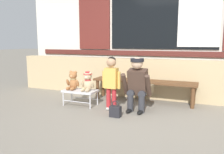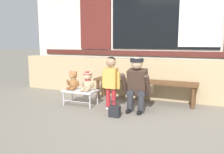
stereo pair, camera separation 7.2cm
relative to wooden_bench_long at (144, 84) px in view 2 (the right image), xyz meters
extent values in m
plane|color=gray|center=(0.19, -1.06, -0.37)|extent=(60.00, 60.00, 0.00)
cube|color=tan|center=(0.19, 0.37, 0.05)|extent=(6.88, 0.25, 0.85)
cube|color=silver|center=(0.19, 0.89, 1.42)|extent=(7.02, 0.20, 3.58)
cube|color=#56231E|center=(0.19, 0.77, 0.58)|extent=(6.45, 0.04, 0.12)
cube|color=black|center=(0.19, 0.78, 1.38)|extent=(2.40, 0.03, 1.40)
cube|color=white|center=(0.97, 0.76, 1.38)|extent=(0.85, 0.02, 1.29)
cube|color=maroon|center=(-1.49, 0.77, 1.38)|extent=(0.84, 0.05, 1.43)
cube|color=brown|center=(0.00, -0.14, 0.05)|extent=(2.10, 0.11, 0.04)
cube|color=brown|center=(0.00, 0.00, 0.05)|extent=(2.10, 0.11, 0.04)
cube|color=brown|center=(0.00, 0.14, 0.05)|extent=(2.10, 0.11, 0.04)
cylinder|color=brown|center=(-0.97, -0.14, -0.17)|extent=(0.07, 0.07, 0.40)
cylinder|color=brown|center=(-0.97, 0.14, -0.17)|extent=(0.07, 0.07, 0.40)
cylinder|color=brown|center=(0.97, -0.14, -0.17)|extent=(0.07, 0.07, 0.40)
cylinder|color=brown|center=(0.97, 0.14, -0.17)|extent=(0.07, 0.07, 0.40)
cube|color=silver|center=(-1.04, -0.75, -0.09)|extent=(0.64, 0.36, 0.04)
cylinder|color=silver|center=(-1.33, -0.90, -0.24)|extent=(0.02, 0.02, 0.26)
cylinder|color=silver|center=(-1.33, -0.60, -0.24)|extent=(0.02, 0.02, 0.26)
cylinder|color=silver|center=(-0.75, -0.90, -0.24)|extent=(0.02, 0.02, 0.26)
cylinder|color=silver|center=(-0.75, -0.60, -0.24)|extent=(0.02, 0.02, 0.26)
cylinder|color=silver|center=(-1.04, -0.90, -0.27)|extent=(0.58, 0.02, 0.02)
cylinder|color=silver|center=(-1.04, -0.60, -0.27)|extent=(0.58, 0.02, 0.02)
ellipsoid|color=#A86B3D|center=(-1.20, -0.73, 0.04)|extent=(0.17, 0.14, 0.22)
sphere|color=#A86B3D|center=(-1.20, -0.74, 0.20)|extent=(0.15, 0.15, 0.15)
sphere|color=#E1955B|center=(-1.20, -0.79, 0.19)|extent=(0.06, 0.06, 0.06)
sphere|color=#A86B3D|center=(-1.25, -0.73, 0.26)|extent=(0.06, 0.06, 0.06)
ellipsoid|color=#A86B3D|center=(-1.31, -0.76, 0.06)|extent=(0.06, 0.11, 0.16)
ellipsoid|color=#A86B3D|center=(-1.25, -0.84, -0.04)|extent=(0.06, 0.15, 0.06)
sphere|color=#A86B3D|center=(-1.15, -0.73, 0.26)|extent=(0.06, 0.06, 0.06)
ellipsoid|color=#A86B3D|center=(-1.09, -0.76, 0.06)|extent=(0.06, 0.11, 0.16)
ellipsoid|color=#A86B3D|center=(-1.15, -0.84, -0.04)|extent=(0.06, 0.15, 0.06)
torus|color=#D6B775|center=(-1.20, -0.73, 0.13)|extent=(0.13, 0.13, 0.02)
ellipsoid|color=#CCB289|center=(-0.88, -0.73, 0.04)|extent=(0.17, 0.14, 0.22)
sphere|color=#CCB289|center=(-0.88, -0.74, 0.20)|extent=(0.15, 0.15, 0.15)
sphere|color=#FFEEBB|center=(-0.88, -0.79, 0.19)|extent=(0.06, 0.06, 0.06)
sphere|color=#CCB289|center=(-0.93, -0.73, 0.26)|extent=(0.06, 0.06, 0.06)
ellipsoid|color=#CCB289|center=(-0.99, -0.76, 0.06)|extent=(0.06, 0.11, 0.16)
ellipsoid|color=#CCB289|center=(-0.93, -0.84, -0.04)|extent=(0.06, 0.15, 0.06)
sphere|color=#CCB289|center=(-0.83, -0.73, 0.26)|extent=(0.06, 0.06, 0.06)
ellipsoid|color=#CCB289|center=(-0.77, -0.76, 0.06)|extent=(0.06, 0.11, 0.16)
ellipsoid|color=#CCB289|center=(-0.83, -0.84, -0.04)|extent=(0.06, 0.15, 0.06)
torus|color=red|center=(-0.88, -0.73, 0.13)|extent=(0.13, 0.13, 0.02)
cylinder|color=red|center=(-0.88, -0.73, 0.24)|extent=(0.17, 0.17, 0.01)
cylinder|color=red|center=(-0.88, -0.73, 0.27)|extent=(0.10, 0.10, 0.04)
cylinder|color=#B7282D|center=(-0.43, -0.80, -0.15)|extent=(0.08, 0.08, 0.36)
ellipsoid|color=silver|center=(-0.43, -0.82, -0.35)|extent=(0.07, 0.12, 0.05)
cylinder|color=#B7282D|center=(-0.32, -0.80, -0.15)|extent=(0.08, 0.08, 0.36)
ellipsoid|color=silver|center=(-0.32, -0.82, -0.35)|extent=(0.07, 0.12, 0.05)
cube|color=#EAB24C|center=(-0.37, -0.80, 0.21)|extent=(0.22, 0.15, 0.36)
cylinder|color=#EAB24C|center=(-0.52, -0.80, 0.18)|extent=(0.06, 0.06, 0.30)
cylinder|color=#EAB24C|center=(-0.23, -0.80, 0.18)|extent=(0.06, 0.06, 0.30)
sphere|color=tan|center=(-0.37, -0.80, 0.49)|extent=(0.17, 0.17, 0.17)
sphere|color=black|center=(-0.37, -0.79, 0.51)|extent=(0.16, 0.16, 0.16)
cylinder|color=#333338|center=(-0.03, -0.75, -0.22)|extent=(0.11, 0.11, 0.30)
cylinder|color=#333338|center=(-0.03, -0.61, -0.05)|extent=(0.13, 0.32, 0.13)
ellipsoid|color=black|center=(-0.03, -0.83, -0.34)|extent=(0.09, 0.20, 0.06)
cylinder|color=#333338|center=(0.17, -0.75, -0.22)|extent=(0.11, 0.11, 0.30)
cylinder|color=#333338|center=(0.17, -0.61, -0.05)|extent=(0.13, 0.32, 0.13)
ellipsoid|color=black|center=(0.17, -0.83, -0.34)|extent=(0.09, 0.20, 0.06)
cube|color=#473328|center=(0.07, -0.64, 0.15)|extent=(0.32, 0.30, 0.47)
cylinder|color=#473328|center=(-0.14, -0.74, 0.11)|extent=(0.08, 0.28, 0.40)
cylinder|color=#473328|center=(0.28, -0.74, 0.11)|extent=(0.08, 0.28, 0.40)
sphere|color=#DBB28E|center=(0.07, -0.71, 0.48)|extent=(0.20, 0.20, 0.20)
cylinder|color=black|center=(0.07, -0.71, 0.53)|extent=(0.23, 0.23, 0.06)
cube|color=brown|center=(0.26, -0.55, 0.01)|extent=(0.10, 0.22, 0.16)
cube|color=#232328|center=(-0.16, -1.13, -0.28)|extent=(0.18, 0.11, 0.18)
torus|color=#232328|center=(-0.16, -1.13, -0.16)|extent=(0.11, 0.01, 0.11)
camera|label=1|loc=(1.17, -4.46, 0.84)|focal=36.61mm
camera|label=2|loc=(1.24, -4.43, 0.84)|focal=36.61mm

